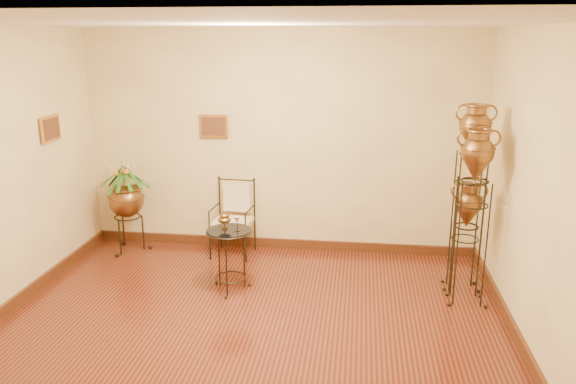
# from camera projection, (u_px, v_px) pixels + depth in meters

# --- Properties ---
(ground) EXTENTS (5.00, 5.00, 0.00)m
(ground) POSITION_uv_depth(u_px,v_px,m) (242.00, 347.00, 5.06)
(ground) COLOR #5A2C15
(ground) RESTS_ON ground
(room_shell) EXTENTS (5.02, 5.02, 2.81)m
(room_shell) POSITION_uv_depth(u_px,v_px,m) (237.00, 159.00, 4.60)
(room_shell) COLOR #EFE59A
(room_shell) RESTS_ON ground
(amphora_tall) EXTENTS (0.49, 0.49, 2.07)m
(amphora_tall) POSITION_uv_depth(u_px,v_px,m) (469.00, 198.00, 5.91)
(amphora_tall) COLOR black
(amphora_tall) RESTS_ON ground
(amphora_mid) EXTENTS (0.42, 0.42, 1.85)m
(amphora_mid) POSITION_uv_depth(u_px,v_px,m) (472.00, 216.00, 5.72)
(amphora_mid) COLOR black
(amphora_mid) RESTS_ON ground
(amphora_short) EXTENTS (0.49, 0.49, 1.24)m
(amphora_short) POSITION_uv_depth(u_px,v_px,m) (465.00, 237.00, 6.02)
(amphora_short) COLOR black
(amphora_short) RESTS_ON ground
(planter_urn) EXTENTS (0.91, 0.91, 1.31)m
(planter_urn) POSITION_uv_depth(u_px,v_px,m) (126.00, 196.00, 7.15)
(planter_urn) COLOR black
(planter_urn) RESTS_ON ground
(armchair) EXTENTS (0.57, 0.54, 0.95)m
(armchair) POSITION_uv_depth(u_px,v_px,m) (232.00, 219.00, 7.05)
(armchair) COLOR black
(armchair) RESTS_ON ground
(side_table) EXTENTS (0.61, 0.61, 0.88)m
(side_table) POSITION_uv_depth(u_px,v_px,m) (230.00, 259.00, 6.10)
(side_table) COLOR black
(side_table) RESTS_ON ground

